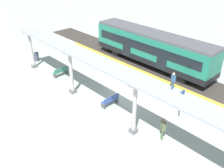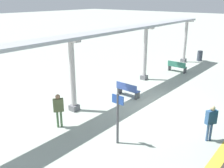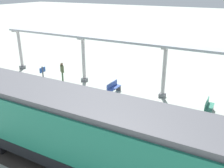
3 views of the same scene
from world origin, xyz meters
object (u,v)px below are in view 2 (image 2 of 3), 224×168
canopy_pillar_third (73,76)px  trash_bin (200,56)px  canopy_pillar_nearest (185,41)px  platform_info_sign (118,114)px  bench_near_end (177,67)px  passenger_by_the_benches (58,107)px  passenger_waiting_near_edge (211,119)px  canopy_pillar_second (145,54)px  bench_mid_platform (128,90)px

canopy_pillar_third → trash_bin: canopy_pillar_third is taller
canopy_pillar_nearest → platform_info_sign: canopy_pillar_nearest is taller
bench_near_end → passenger_by_the_benches: bearing=89.2°
trash_bin → passenger_waiting_near_edge: 14.64m
passenger_waiting_near_edge → canopy_pillar_second: bearing=-39.1°
canopy_pillar_nearest → bench_near_end: size_ratio=2.53×
bench_near_end → trash_bin: 4.81m
bench_near_end → passenger_by_the_benches: 11.94m
canopy_pillar_nearest → platform_info_sign: bearing=104.2°
bench_near_end → passenger_waiting_near_edge: passenger_waiting_near_edge is taller
bench_mid_platform → passenger_by_the_benches: 5.09m
canopy_pillar_third → passenger_waiting_near_edge: canopy_pillar_third is taller
passenger_by_the_benches → platform_info_sign: bearing=-167.7°
trash_bin → platform_info_sign: platform_info_sign is taller
passenger_waiting_near_edge → passenger_by_the_benches: bearing=29.2°
bench_near_end → passenger_by_the_benches: size_ratio=0.92×
canopy_pillar_third → bench_near_end: size_ratio=2.53×
canopy_pillar_second → trash_bin: size_ratio=3.96×
platform_info_sign → canopy_pillar_nearest: bearing=-75.8°
canopy_pillar_third → canopy_pillar_nearest: bearing=-90.0°
canopy_pillar_third → bench_mid_platform: size_ratio=2.52×
platform_info_sign → bench_mid_platform: bearing=-58.6°
canopy_pillar_nearest → bench_near_end: bearing=105.9°
canopy_pillar_second → passenger_waiting_near_edge: size_ratio=2.37×
canopy_pillar_second → platform_info_sign: bearing=115.3°
canopy_pillar_third → passenger_by_the_benches: 2.08m
canopy_pillar_third → bench_mid_platform: 3.84m
trash_bin → platform_info_sign: (-2.73, 16.10, 0.85)m
passenger_by_the_benches → trash_bin: bearing=-90.6°
canopy_pillar_nearest → bench_mid_platform: (-1.05, 10.36, -1.49)m
canopy_pillar_second → passenger_waiting_near_edge: canopy_pillar_second is taller
canopy_pillar_nearest → canopy_pillar_second: size_ratio=1.00×
canopy_pillar_nearest → bench_near_end: (-0.99, 3.49, -1.49)m
platform_info_sign → passenger_by_the_benches: platform_info_sign is taller
passenger_waiting_near_edge → bench_mid_platform: bearing=-18.3°
canopy_pillar_second → bench_near_end: bearing=-106.5°
passenger_waiting_near_edge → bench_near_end: bearing=-57.2°
trash_bin → platform_info_sign: 16.35m
canopy_pillar_nearest → canopy_pillar_third: bearing=90.0°
trash_bin → passenger_waiting_near_edge: (-5.58, 13.52, 0.52)m
bench_mid_platform → platform_info_sign: 5.25m
bench_near_end → passenger_waiting_near_edge: size_ratio=0.94×
bench_mid_platform → passenger_by_the_benches: size_ratio=0.93×
canopy_pillar_nearest → canopy_pillar_third: (0.00, 13.74, 0.00)m
canopy_pillar_nearest → passenger_waiting_near_edge: bearing=118.4°
canopy_pillar_third → passenger_by_the_benches: canopy_pillar_third is taller
canopy_pillar_nearest → passenger_by_the_benches: bearing=93.1°
passenger_waiting_near_edge → trash_bin: bearing=-67.6°
platform_info_sign → passenger_waiting_near_edge: (-2.85, -2.58, -0.32)m
canopy_pillar_second → passenger_waiting_near_edge: bearing=140.9°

